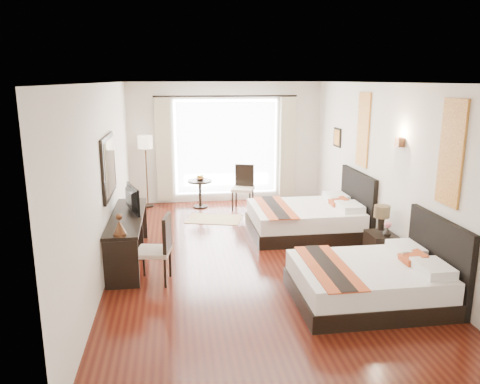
{
  "coord_description": "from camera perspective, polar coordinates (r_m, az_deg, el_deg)",
  "views": [
    {
      "loc": [
        -1.21,
        -7.13,
        2.85
      ],
      "look_at": [
        -0.17,
        0.24,
        1.05
      ],
      "focal_mm": 35.0,
      "sensor_mm": 36.0,
      "label": 1
    }
  ],
  "objects": [
    {
      "name": "floor",
      "position": [
        7.77,
        1.48,
        -7.98
      ],
      "size": [
        4.5,
        7.5,
        0.01
      ],
      "primitive_type": "cube",
      "color": "#3C100A",
      "rests_on": "ground"
    },
    {
      "name": "ceiling",
      "position": [
        7.23,
        1.61,
        13.1
      ],
      "size": [
        4.5,
        7.5,
        0.02
      ],
      "primitive_type": "cube",
      "color": "white",
      "rests_on": "wall_headboard"
    },
    {
      "name": "wall_headboard",
      "position": [
        8.05,
        17.51,
        2.57
      ],
      "size": [
        0.01,
        7.5,
        2.8
      ],
      "primitive_type": "cube",
      "color": "silver",
      "rests_on": "floor"
    },
    {
      "name": "wall_desk",
      "position": [
        7.34,
        -16.01,
        1.66
      ],
      "size": [
        0.01,
        7.5,
        2.8
      ],
      "primitive_type": "cube",
      "color": "silver",
      "rests_on": "floor"
    },
    {
      "name": "wall_window",
      "position": [
        11.03,
        -1.72,
        6.01
      ],
      "size": [
        4.5,
        0.01,
        2.8
      ],
      "primitive_type": "cube",
      "color": "silver",
      "rests_on": "floor"
    },
    {
      "name": "wall_entry",
      "position": [
        3.87,
        10.92,
        -8.65
      ],
      "size": [
        4.5,
        0.01,
        2.8
      ],
      "primitive_type": "cube",
      "color": "silver",
      "rests_on": "floor"
    },
    {
      "name": "window_glass",
      "position": [
        11.03,
        -1.71,
        5.49
      ],
      "size": [
        2.4,
        0.02,
        2.2
      ],
      "primitive_type": "cube",
      "color": "white",
      "rests_on": "wall_window"
    },
    {
      "name": "sheer_curtain",
      "position": [
        10.97,
        -1.67,
        5.44
      ],
      "size": [
        2.3,
        0.02,
        2.1
      ],
      "primitive_type": "cube",
      "color": "white",
      "rests_on": "wall_window"
    },
    {
      "name": "drape_left",
      "position": [
        10.87,
        -9.29,
        5.09
      ],
      "size": [
        0.35,
        0.14,
        2.35
      ],
      "primitive_type": "cube",
      "color": "#BEB693",
      "rests_on": "floor"
    },
    {
      "name": "drape_right",
      "position": [
        11.19,
        5.78,
        5.44
      ],
      "size": [
        0.35,
        0.14,
        2.35
      ],
      "primitive_type": "cube",
      "color": "#BEB693",
      "rests_on": "floor"
    },
    {
      "name": "art_panel_near",
      "position": [
        6.45,
        24.36,
        4.35
      ],
      "size": [
        0.03,
        0.5,
        1.35
      ],
      "primitive_type": "cube",
      "color": "#9C2D16",
      "rests_on": "wall_headboard"
    },
    {
      "name": "art_panel_far",
      "position": [
        8.92,
        14.79,
        7.34
      ],
      "size": [
        0.03,
        0.5,
        1.35
      ],
      "primitive_type": "cube",
      "color": "#9C2D16",
      "rests_on": "wall_headboard"
    },
    {
      "name": "wall_sconce",
      "position": [
        7.55,
        18.88,
        5.77
      ],
      "size": [
        0.1,
        0.14,
        0.14
      ],
      "primitive_type": "cube",
      "color": "#472B19",
      "rests_on": "wall_headboard"
    },
    {
      "name": "mirror_frame",
      "position": [
        7.47,
        -15.73,
        3.04
      ],
      "size": [
        0.04,
        1.25,
        0.95
      ],
      "primitive_type": "cube",
      "color": "black",
      "rests_on": "wall_desk"
    },
    {
      "name": "mirror_glass",
      "position": [
        7.46,
        -15.54,
        3.05
      ],
      "size": [
        0.01,
        1.12,
        0.82
      ],
      "primitive_type": "cube",
      "color": "white",
      "rests_on": "mirror_frame"
    },
    {
      "name": "bed_near",
      "position": [
        6.47,
        16.0,
        -10.3
      ],
      "size": [
        1.96,
        1.53,
        1.1
      ],
      "color": "black",
      "rests_on": "floor"
    },
    {
      "name": "bed_far",
      "position": [
        8.92,
        8.43,
        -3.17
      ],
      "size": [
        2.07,
        1.62,
        1.17
      ],
      "color": "black",
      "rests_on": "floor"
    },
    {
      "name": "nightstand",
      "position": [
        7.86,
        16.74,
        -6.47
      ],
      "size": [
        0.4,
        0.49,
        0.47
      ],
      "primitive_type": "cube",
      "color": "black",
      "rests_on": "floor"
    },
    {
      "name": "table_lamp",
      "position": [
        7.78,
        16.9,
        -2.52
      ],
      "size": [
        0.25,
        0.25,
        0.4
      ],
      "color": "black",
      "rests_on": "nightstand"
    },
    {
      "name": "vase",
      "position": [
        7.62,
        17.53,
        -4.5
      ],
      "size": [
        0.14,
        0.14,
        0.14
      ],
      "primitive_type": "imported",
      "rotation": [
        0.0,
        0.0,
        -0.04
      ],
      "color": "black",
      "rests_on": "nightstand"
    },
    {
      "name": "console_desk",
      "position": [
        7.73,
        -13.48,
        -5.46
      ],
      "size": [
        0.5,
        2.2,
        0.76
      ],
      "primitive_type": "cube",
      "color": "black",
      "rests_on": "floor"
    },
    {
      "name": "television",
      "position": [
        7.73,
        -13.46,
        -0.87
      ],
      "size": [
        0.32,
        0.74,
        0.43
      ],
      "primitive_type": "imported",
      "rotation": [
        0.0,
        0.0,
        1.87
      ],
      "color": "black",
      "rests_on": "console_desk"
    },
    {
      "name": "bronze_figurine",
      "position": [
        6.63,
        -14.49,
        -4.04
      ],
      "size": [
        0.23,
        0.23,
        0.28
      ],
      "primitive_type": null,
      "rotation": [
        0.0,
        0.0,
        0.32
      ],
      "color": "#472B19",
      "rests_on": "console_desk"
    },
    {
      "name": "desk_chair",
      "position": [
        6.88,
        -10.27,
        -8.39
      ],
      "size": [
        0.54,
        0.54,
        1.0
      ],
      "rotation": [
        0.0,
        0.0,
        2.97
      ],
      "color": "tan",
      "rests_on": "floor"
    },
    {
      "name": "floor_lamp",
      "position": [
        10.7,
        -11.47,
        5.42
      ],
      "size": [
        0.33,
        0.33,
        1.64
      ],
      "color": "black",
      "rests_on": "floor"
    },
    {
      "name": "side_table",
      "position": [
        10.68,
        -4.88,
        -0.21
      ],
      "size": [
        0.55,
        0.55,
        0.63
      ],
      "primitive_type": "cylinder",
      "color": "black",
      "rests_on": "floor"
    },
    {
      "name": "fruit_bowl",
      "position": [
        10.6,
        -4.87,
        1.57
      ],
      "size": [
        0.24,
        0.24,
        0.05
      ],
      "primitive_type": "imported",
      "rotation": [
        0.0,
        0.0,
        -0.18
      ],
      "color": "#483319",
      "rests_on": "side_table"
    },
    {
      "name": "window_chair",
      "position": [
        10.51,
        0.37,
        -0.47
      ],
      "size": [
        0.59,
        0.59,
        0.99
      ],
      "rotation": [
        0.0,
        0.0,
        -1.91
      ],
      "color": "tan",
      "rests_on": "floor"
    },
    {
      "name": "jute_rug",
      "position": [
        9.82,
        -3.15,
        -3.29
      ],
      "size": [
        1.28,
        1.04,
        0.01
      ],
      "primitive_type": "cube",
      "rotation": [
        0.0,
        0.0,
        -0.28
      ],
      "color": "tan",
      "rests_on": "floor"
    }
  ]
}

